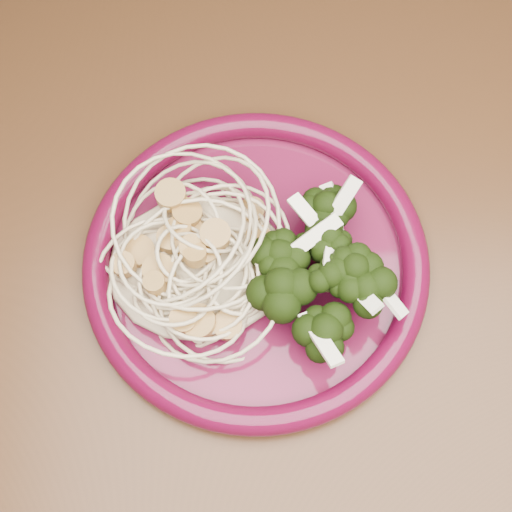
{
  "coord_description": "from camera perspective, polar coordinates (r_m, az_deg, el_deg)",
  "views": [
    {
      "loc": [
        -0.09,
        -0.18,
        1.26
      ],
      "look_at": [
        -0.08,
        0.03,
        0.77
      ],
      "focal_mm": 50.0,
      "sensor_mm": 36.0,
      "label": 1
    }
  ],
  "objects": [
    {
      "name": "broccoli_pile",
      "position": [
        0.53,
        5.82,
        0.98
      ],
      "size": [
        0.09,
        0.15,
        0.05
      ],
      "primitive_type": "ellipsoid",
      "rotation": [
        0.0,
        0.0,
        0.04
      ],
      "color": "black",
      "rests_on": "dinner_plate"
    },
    {
      "name": "scallop_cluster",
      "position": [
        0.5,
        -5.03,
        1.22
      ],
      "size": [
        0.12,
        0.12,
        0.04
      ],
      "primitive_type": null,
      "rotation": [
        0.0,
        0.0,
        0.04
      ],
      "color": "#AB8242",
      "rests_on": "spaghetti_pile"
    },
    {
      "name": "spaghetti_pile",
      "position": [
        0.53,
        -4.72,
        -0.37
      ],
      "size": [
        0.14,
        0.13,
        0.03
      ],
      "primitive_type": "ellipsoid",
      "rotation": [
        0.0,
        0.0,
        0.04
      ],
      "color": "beige",
      "rests_on": "dinner_plate"
    },
    {
      "name": "onion_garnish",
      "position": [
        0.5,
        6.15,
        2.43
      ],
      "size": [
        0.06,
        0.09,
        0.06
      ],
      "primitive_type": null,
      "rotation": [
        0.0,
        0.0,
        0.04
      ],
      "color": "white",
      "rests_on": "broccoli_pile"
    },
    {
      "name": "dining_table",
      "position": [
        0.64,
        7.11,
        -6.25
      ],
      "size": [
        1.2,
        0.8,
        0.75
      ],
      "color": "#472814",
      "rests_on": "ground"
    },
    {
      "name": "dinner_plate",
      "position": [
        0.54,
        0.0,
        -0.43
      ],
      "size": [
        0.27,
        0.27,
        0.02
      ],
      "rotation": [
        0.0,
        0.0,
        0.04
      ],
      "color": "#540E29",
      "rests_on": "dining_table"
    }
  ]
}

